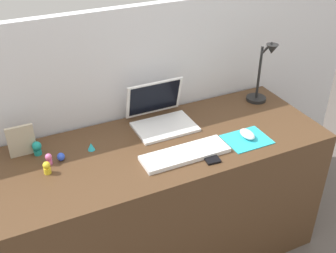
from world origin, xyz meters
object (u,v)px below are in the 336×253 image
picture_frame (21,141)px  toy_figurine_yellow (47,167)px  desk_lamp (263,75)px  toy_figurine_blue (61,157)px  toy_figurine_cyan (91,147)px  keyboard (185,154)px  cell_phone (209,155)px  toy_figurine_teal (37,148)px  toy_figurine_pink (49,159)px  mouse (247,134)px  laptop (160,114)px

picture_frame → toy_figurine_yellow: size_ratio=2.56×
desk_lamp → toy_figurine_yellow: 1.21m
desk_lamp → toy_figurine_blue: size_ratio=9.54×
desk_lamp → toy_figurine_cyan: (-0.98, -0.04, -0.15)m
toy_figurine_blue → keyboard: bearing=-21.9°
cell_phone → toy_figurine_teal: bearing=159.2°
picture_frame → toy_figurine_pink: (0.09, -0.12, -0.05)m
keyboard → toy_figurine_teal: 0.67m
mouse → cell_phone: bearing=-167.7°
cell_phone → toy_figurine_cyan: bearing=155.1°
mouse → toy_figurine_yellow: toy_figurine_yellow is taller
cell_phone → toy_figurine_blue: 0.66m
mouse → cell_phone: mouse is taller
toy_figurine_teal → toy_figurine_pink: bearing=-72.0°
keyboard → picture_frame: 0.74m
toy_figurine_pink → toy_figurine_cyan: (0.20, 0.03, -0.01)m
laptop → picture_frame: bearing=179.0°
toy_figurine_pink → toy_figurine_cyan: 0.20m
picture_frame → toy_figurine_cyan: size_ratio=4.01×
toy_figurine_blue → toy_figurine_yellow: bearing=-137.9°
toy_figurine_yellow → toy_figurine_blue: toy_figurine_yellow is taller
cell_phone → desk_lamp: size_ratio=0.35×
laptop → keyboard: bearing=-93.2°
toy_figurine_teal → toy_figurine_cyan: (0.23, -0.07, -0.02)m
toy_figurine_yellow → toy_figurine_teal: (-0.01, 0.16, 0.01)m
desk_lamp → picture_frame: 1.27m
laptop → keyboard: 0.32m
keyboard → mouse: size_ratio=4.27×
desk_lamp → toy_figurine_teal: bearing=178.7°
keyboard → desk_lamp: 0.69m
picture_frame → toy_figurine_teal: (0.06, -0.02, -0.04)m
mouse → toy_figurine_cyan: 0.75m
toy_figurine_cyan → toy_figurine_blue: (-0.14, -0.02, 0.00)m
cell_phone → toy_figurine_blue: size_ratio=3.34×
toy_figurine_teal → toy_figurine_cyan: 0.24m
mouse → toy_figurine_pink: bearing=167.6°
toy_figurine_cyan → toy_figurine_blue: 0.15m
toy_figurine_teal → cell_phone: bearing=-26.6°
toy_figurine_pink → toy_figurine_yellow: bearing=-108.5°
desk_lamp → picture_frame: (-1.27, 0.05, -0.09)m
desk_lamp → toy_figurine_teal: (-1.21, 0.03, -0.13)m
toy_figurine_yellow → keyboard: bearing=-13.4°
mouse → picture_frame: bearing=162.2°
picture_frame → cell_phone: bearing=-26.3°
mouse → toy_figurine_teal: (-0.94, 0.30, 0.01)m
desk_lamp → toy_figurine_blue: desk_lamp is taller
keyboard → desk_lamp: desk_lamp is taller
picture_frame → toy_figurine_blue: picture_frame is taller
toy_figurine_cyan → desk_lamp: bearing=2.6°
toy_figurine_teal → keyboard: bearing=-26.5°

